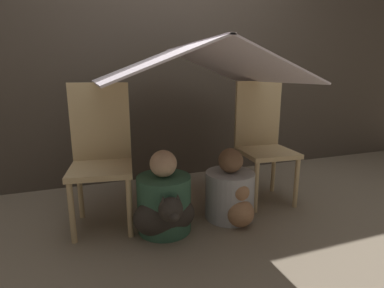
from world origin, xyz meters
The scene contains 9 objects.
ground_plane centered at (0.00, 0.00, 0.00)m, with size 8.80×8.80×0.00m, color gray.
wall_back centered at (0.00, 0.96, 1.25)m, with size 7.00×0.05×2.50m.
chair_left centered at (-0.63, 0.14, 0.51)m, with size 0.45×0.45×0.97m.
chair_right centered at (0.65, 0.14, 0.51)m, with size 0.43×0.43×0.97m.
sheet_canopy centered at (0.00, 0.06, 1.10)m, with size 1.28×1.19×0.26m.
person_front centered at (-0.26, -0.12, 0.22)m, with size 0.36×0.36×0.55m.
person_second centered at (0.23, -0.10, 0.20)m, with size 0.35×0.35×0.52m.
dog centered at (-0.28, -0.21, 0.15)m, with size 0.41×0.36×0.34m.
plush_toy centered at (0.24, -0.25, 0.12)m, with size 0.20×0.20×0.31m.
Camera 1 is at (-0.71, -1.92, 1.03)m, focal length 28.00 mm.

